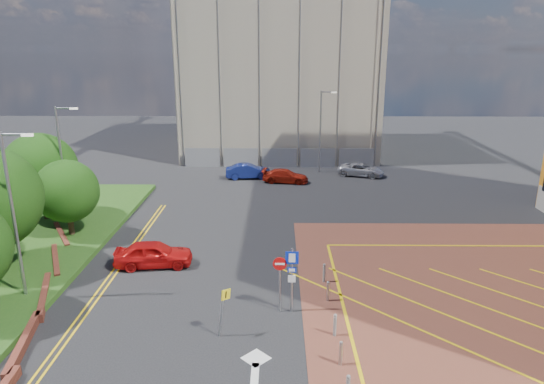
{
  "coord_description": "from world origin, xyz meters",
  "views": [
    {
      "loc": [
        -0.17,
        -19.2,
        11.81
      ],
      "look_at": [
        -0.45,
        4.98,
        4.67
      ],
      "focal_mm": 32.0,
      "sensor_mm": 36.0,
      "label": 1
    }
  ],
  "objects_px": {
    "lamp_left_near": "(14,209)",
    "car_red_left": "(154,254)",
    "sign_cluster": "(287,274)",
    "car_silver_back": "(361,170)",
    "tree_c": "(67,191)",
    "lamp_back": "(321,129)",
    "tree_d": "(40,169)",
    "car_blue_back": "(248,171)",
    "lamp_left_far": "(63,162)",
    "warning_sign": "(223,307)",
    "car_red_back": "(285,176)"
  },
  "relations": [
    {
      "from": "car_blue_back",
      "to": "tree_d",
      "type": "bearing_deg",
      "value": 126.89
    },
    {
      "from": "car_red_back",
      "to": "car_silver_back",
      "type": "relative_size",
      "value": 0.95
    },
    {
      "from": "car_blue_back",
      "to": "car_red_back",
      "type": "height_order",
      "value": "car_blue_back"
    },
    {
      "from": "lamp_left_far",
      "to": "car_red_back",
      "type": "distance_m",
      "value": 19.59
    },
    {
      "from": "lamp_back",
      "to": "car_red_left",
      "type": "bearing_deg",
      "value": -116.93
    },
    {
      "from": "lamp_left_far",
      "to": "car_silver_back",
      "type": "relative_size",
      "value": 1.82
    },
    {
      "from": "tree_d",
      "to": "car_red_left",
      "type": "bearing_deg",
      "value": -37.2
    },
    {
      "from": "tree_d",
      "to": "car_red_left",
      "type": "relative_size",
      "value": 1.41
    },
    {
      "from": "sign_cluster",
      "to": "car_red_left",
      "type": "xyz_separation_m",
      "value": [
        -7.44,
        4.92,
        -1.22
      ]
    },
    {
      "from": "lamp_left_near",
      "to": "car_red_back",
      "type": "distance_m",
      "value": 25.82
    },
    {
      "from": "warning_sign",
      "to": "lamp_left_far",
      "type": "bearing_deg",
      "value": 132.48
    },
    {
      "from": "tree_d",
      "to": "car_red_left",
      "type": "distance_m",
      "value": 12.15
    },
    {
      "from": "lamp_back",
      "to": "warning_sign",
      "type": "height_order",
      "value": "lamp_back"
    },
    {
      "from": "car_silver_back",
      "to": "car_red_left",
      "type": "bearing_deg",
      "value": 162.4
    },
    {
      "from": "tree_d",
      "to": "lamp_left_near",
      "type": "bearing_deg",
      "value": -69.65
    },
    {
      "from": "lamp_left_far",
      "to": "tree_d",
      "type": "bearing_deg",
      "value": 154.32
    },
    {
      "from": "warning_sign",
      "to": "car_red_left",
      "type": "height_order",
      "value": "warning_sign"
    },
    {
      "from": "lamp_left_near",
      "to": "car_red_left",
      "type": "bearing_deg",
      "value": 36.5
    },
    {
      "from": "lamp_left_far",
      "to": "warning_sign",
      "type": "relative_size",
      "value": 3.56
    },
    {
      "from": "warning_sign",
      "to": "sign_cluster",
      "type": "bearing_deg",
      "value": 37.06
    },
    {
      "from": "sign_cluster",
      "to": "car_silver_back",
      "type": "relative_size",
      "value": 0.73
    },
    {
      "from": "tree_d",
      "to": "warning_sign",
      "type": "xyz_separation_m",
      "value": [
        14.06,
        -14.08,
        -2.44
      ]
    },
    {
      "from": "car_red_back",
      "to": "lamp_left_near",
      "type": "bearing_deg",
      "value": 157.58
    },
    {
      "from": "lamp_back",
      "to": "warning_sign",
      "type": "relative_size",
      "value": 3.56
    },
    {
      "from": "tree_c",
      "to": "sign_cluster",
      "type": "xyz_separation_m",
      "value": [
        13.8,
        -9.02,
        -1.24
      ]
    },
    {
      "from": "tree_d",
      "to": "lamp_back",
      "type": "relative_size",
      "value": 0.76
    },
    {
      "from": "tree_c",
      "to": "lamp_left_near",
      "type": "relative_size",
      "value": 0.61
    },
    {
      "from": "tree_d",
      "to": "car_silver_back",
      "type": "height_order",
      "value": "tree_d"
    },
    {
      "from": "lamp_back",
      "to": "sign_cluster",
      "type": "relative_size",
      "value": 2.5
    },
    {
      "from": "lamp_left_near",
      "to": "car_silver_back",
      "type": "bearing_deg",
      "value": 50.28
    },
    {
      "from": "car_blue_back",
      "to": "lamp_back",
      "type": "bearing_deg",
      "value": -75.0
    },
    {
      "from": "warning_sign",
      "to": "car_blue_back",
      "type": "relative_size",
      "value": 0.53
    },
    {
      "from": "sign_cluster",
      "to": "car_silver_back",
      "type": "xyz_separation_m",
      "value": [
        7.63,
        25.5,
        -1.34
      ]
    },
    {
      "from": "car_red_left",
      "to": "car_red_back",
      "type": "xyz_separation_m",
      "value": [
        7.7,
        18.05,
        -0.13
      ]
    },
    {
      "from": "sign_cluster",
      "to": "lamp_back",
      "type": "bearing_deg",
      "value": 82.03
    },
    {
      "from": "warning_sign",
      "to": "tree_d",
      "type": "bearing_deg",
      "value": 134.95
    },
    {
      "from": "lamp_left_near",
      "to": "car_red_back",
      "type": "bearing_deg",
      "value": 59.42
    },
    {
      "from": "warning_sign",
      "to": "car_silver_back",
      "type": "height_order",
      "value": "warning_sign"
    },
    {
      "from": "tree_c",
      "to": "lamp_back",
      "type": "distance_m",
      "value": 25.19
    },
    {
      "from": "lamp_left_far",
      "to": "car_silver_back",
      "type": "xyz_separation_m",
      "value": [
        22.34,
        14.49,
        -4.05
      ]
    },
    {
      "from": "car_silver_back",
      "to": "lamp_left_far",
      "type": "bearing_deg",
      "value": 141.56
    },
    {
      "from": "tree_c",
      "to": "lamp_back",
      "type": "bearing_deg",
      "value": 45.68
    },
    {
      "from": "tree_c",
      "to": "sign_cluster",
      "type": "height_order",
      "value": "tree_c"
    },
    {
      "from": "tree_d",
      "to": "car_blue_back",
      "type": "distance_m",
      "value": 18.62
    },
    {
      "from": "tree_d",
      "to": "lamp_left_near",
      "type": "xyz_separation_m",
      "value": [
        4.08,
        -11.0,
        0.79
      ]
    },
    {
      "from": "tree_c",
      "to": "lamp_left_near",
      "type": "xyz_separation_m",
      "value": [
        1.08,
        -8.0,
        1.47
      ]
    },
    {
      "from": "tree_d",
      "to": "car_silver_back",
      "type": "bearing_deg",
      "value": 28.91
    },
    {
      "from": "car_red_back",
      "to": "car_silver_back",
      "type": "height_order",
      "value": "car_silver_back"
    },
    {
      "from": "tree_c",
      "to": "sign_cluster",
      "type": "distance_m",
      "value": 16.53
    },
    {
      "from": "warning_sign",
      "to": "car_blue_back",
      "type": "xyz_separation_m",
      "value": [
        -0.5,
        26.46,
        -0.73
      ]
    }
  ]
}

